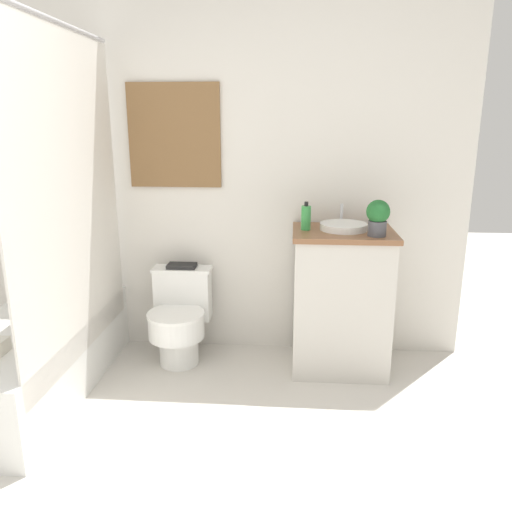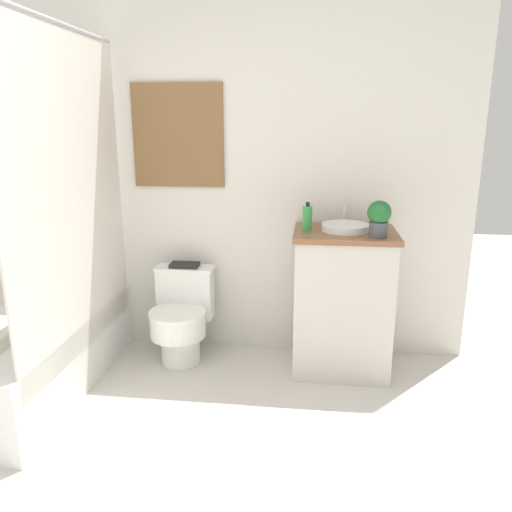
% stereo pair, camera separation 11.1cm
% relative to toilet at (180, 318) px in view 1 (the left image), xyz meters
% --- Properties ---
extents(wall_back, '(3.39, 0.07, 2.50)m').
position_rel_toilet_xyz_m(wall_back, '(0.12, 0.27, 0.97)').
color(wall_back, silver).
rests_on(wall_back, ground_plane).
extents(shower_area, '(0.64, 1.41, 1.98)m').
position_rel_toilet_xyz_m(shower_area, '(-0.73, -0.46, -0.02)').
color(shower_area, white).
rests_on(shower_area, ground_plane).
extents(toilet, '(0.38, 0.47, 0.59)m').
position_rel_toilet_xyz_m(toilet, '(0.00, 0.00, 0.00)').
color(toilet, white).
rests_on(toilet, ground_plane).
extents(vanity, '(0.60, 0.48, 0.88)m').
position_rel_toilet_xyz_m(vanity, '(1.01, -0.01, 0.15)').
color(vanity, beige).
rests_on(vanity, ground_plane).
extents(sink, '(0.28, 0.32, 0.13)m').
position_rel_toilet_xyz_m(sink, '(1.01, 0.02, 0.61)').
color(sink, white).
rests_on(sink, vanity).
extents(soap_bottle, '(0.06, 0.06, 0.17)m').
position_rel_toilet_xyz_m(soap_bottle, '(0.79, -0.00, 0.67)').
color(soap_bottle, green).
rests_on(soap_bottle, vanity).
extents(potted_plant, '(0.13, 0.13, 0.21)m').
position_rel_toilet_xyz_m(potted_plant, '(1.19, -0.14, 0.70)').
color(potted_plant, '#4C4C51').
rests_on(potted_plant, vanity).
extents(book_on_tank, '(0.18, 0.11, 0.02)m').
position_rel_toilet_xyz_m(book_on_tank, '(0.00, 0.12, 0.31)').
color(book_on_tank, black).
rests_on(book_on_tank, toilet).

